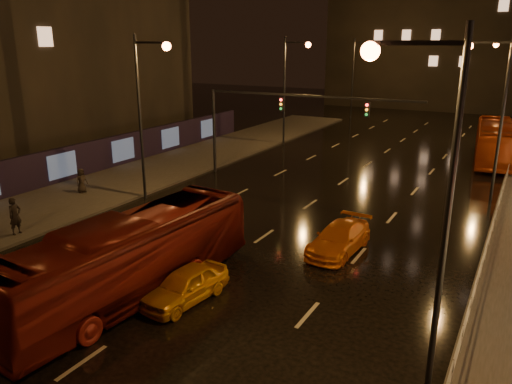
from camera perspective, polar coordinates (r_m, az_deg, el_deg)
ground at (r=34.27m, az=8.82°, el=0.43°), size 140.00×140.00×0.00m
sidewalk_left at (r=37.04m, az=-14.04°, el=1.47°), size 7.00×70.00×0.15m
hoarding_left at (r=37.42m, az=-21.45°, el=2.81°), size 0.30×46.00×2.50m
traffic_signal at (r=35.29m, az=1.36°, el=8.96°), size 15.31×0.32×6.20m
streetlight_right at (r=13.53m, az=18.73°, el=2.68°), size 2.64×0.50×10.00m
railing_right at (r=30.25m, az=25.90°, el=-1.54°), size 0.05×56.00×1.00m
bus_red at (r=19.79m, az=-14.20°, el=-7.29°), size 3.53×11.83×3.25m
bus_curb at (r=45.82m, az=25.64°, el=5.19°), size 3.88×11.94×3.27m
taxi_near at (r=19.46m, az=-8.10°, el=-10.51°), size 2.00×4.02×1.32m
taxi_far at (r=23.87m, az=9.47°, el=-5.27°), size 2.12×4.67×1.33m
pedestrian_a at (r=27.97m, az=-25.83°, el=-2.49°), size 0.48×0.71×1.91m
pedestrian_c at (r=34.14m, az=-19.33°, el=1.25°), size 0.59×0.83×1.59m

